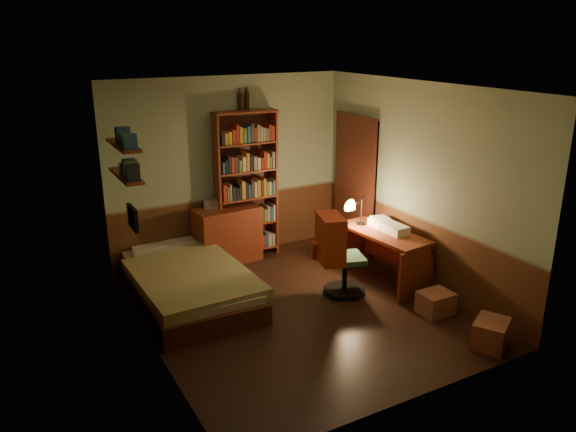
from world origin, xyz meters
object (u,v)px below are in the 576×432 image
office_chair (345,257)px  cardboard_box_b (436,303)px  bookshelf (246,186)px  dresser (227,235)px  desk (382,257)px  cardboard_box_a (491,334)px  desk_lamp (362,205)px  mini_stereo (212,203)px  bed (186,271)px

office_chair → cardboard_box_b: 1.21m
bookshelf → dresser: bearing=-161.3°
bookshelf → office_chair: bookshelf is taller
desk → cardboard_box_b: size_ratio=3.42×
desk → office_chair: size_ratio=1.32×
dresser → cardboard_box_a: size_ratio=2.27×
office_chair → cardboard_box_a: (0.62, -1.80, -0.34)m
desk → desk_lamp: size_ratio=2.34×
office_chair → cardboard_box_b: bearing=-40.3°
dresser → desk_lamp: 1.96m
mini_stereo → bed: bearing=-110.8°
bed → dresser: (0.89, 0.79, 0.06)m
desk → cardboard_box_a: 1.88m
office_chair → bookshelf: bearing=123.8°
dresser → bookshelf: 0.75m
office_chair → bed: bearing=170.7°
cardboard_box_a → mini_stereo: bearing=114.9°
office_chair → cardboard_box_a: bearing=-54.3°
office_chair → cardboard_box_b: (0.63, -0.97, -0.36)m
bed → desk: 2.54m
desk_lamp → bookshelf: bearing=115.8°
desk → desk_lamp: desk_lamp is taller
cardboard_box_a → desk: bearing=89.3°
bookshelf → desk_lamp: size_ratio=3.88×
bed → mini_stereo: 1.28m
dresser → desk: dresser is taller
mini_stereo → cardboard_box_a: bearing=-47.8°
mini_stereo → desk: mini_stereo is taller
desk → desk_lamp: 0.73m
mini_stereo → desk_lamp: (1.61, -1.33, 0.09)m
bed → mini_stereo: (0.72, 0.92, 0.53)m
bed → cardboard_box_b: size_ratio=6.07×
desk → cardboard_box_a: bearing=-96.8°
bed → mini_stereo: size_ratio=9.76×
mini_stereo → desk_lamp: size_ratio=0.43×
bookshelf → office_chair: 1.92m
desk → bed: bearing=155.4°
bed → office_chair: office_chair is taller
desk → cardboard_box_b: (-0.01, -1.04, -0.21)m
dresser → mini_stereo: bearing=139.6°
mini_stereo → cardboard_box_b: size_ratio=0.62×
bookshelf → desk_lamp: 1.70m
mini_stereo → cardboard_box_a: mini_stereo is taller
cardboard_box_a → cardboard_box_b: cardboard_box_a is taller
desk_lamp → office_chair: 0.86m
bookshelf → cardboard_box_a: bookshelf is taller
desk → cardboard_box_b: bearing=-96.8°
desk → mini_stereo: bearing=128.2°
desk_lamp → bed: bearing=155.6°
cardboard_box_a → cardboard_box_b: size_ratio=1.06×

